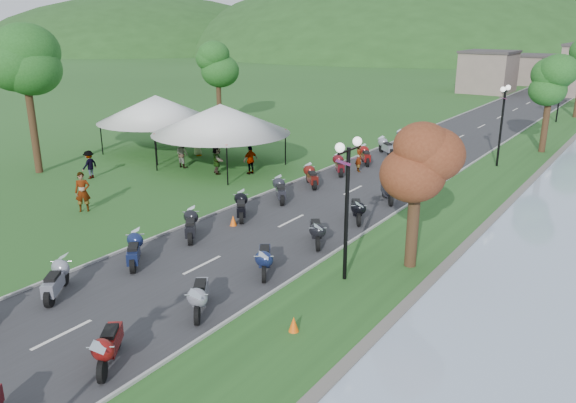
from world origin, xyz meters
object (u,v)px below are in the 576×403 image
Objects in this scene: pedestrian_a at (85,211)px; pedestrian_b at (183,167)px; vendor_tent_main at (221,136)px; pedestrian_c at (91,178)px.

pedestrian_a reaches higher than pedestrian_b.
vendor_tent_main is 3.46× the size of pedestrian_c.
vendor_tent_main reaches higher than pedestrian_a.
pedestrian_c is (-4.73, -6.32, -2.00)m from vendor_tent_main.
pedestrian_b is (-2.25, 9.00, 0.00)m from pedestrian_a.
vendor_tent_main is 3.39× the size of pedestrian_b.
pedestrian_a is 9.27m from pedestrian_b.
vendor_tent_main is at bearing -142.90° from pedestrian_b.
vendor_tent_main is at bearing 41.75° from pedestrian_a.
vendor_tent_main is 2.94× the size of pedestrian_a.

